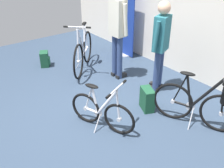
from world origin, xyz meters
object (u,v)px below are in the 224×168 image
Objects in this scene: visitor_near_wall at (118,26)px; handbag_on_floor at (147,99)px; display_bike_right at (83,52)px; folding_bike_foreground at (102,111)px; display_bike_left at (206,103)px; floor_banner_stand at (125,22)px; visitor_browsing at (161,42)px; backpack_on_floor at (45,59)px.

visitor_near_wall is 4.79× the size of handbag_on_floor.
folding_bike_foreground is at bearing -24.58° from display_bike_right.
floor_banner_stand is at bearing 162.73° from display_bike_left.
backpack_on_floor is at bearing -151.39° from visitor_browsing.
floor_banner_stand is at bearing 133.36° from folding_bike_foreground.
handbag_on_floor is at bearing -30.97° from floor_banner_stand.
handbag_on_floor is at bearing 85.86° from folding_bike_foreground.
display_bike_right is at bearing -158.50° from visitor_browsing.
visitor_browsing is at bearing 166.90° from display_bike_left.
display_bike_right is (-1.90, 0.87, 0.10)m from folding_bike_foreground.
display_bike_right is at bearing 155.42° from folding_bike_foreground.
visitor_near_wall is at bearing 133.79° from folding_bike_foreground.
display_bike_left is 0.66× the size of visitor_near_wall.
floor_banner_stand is 4.74× the size of handbag_on_floor.
handbag_on_floor is at bearing -58.89° from visitor_browsing.
visitor_browsing is at bearing 28.61° from backpack_on_floor.
visitor_near_wall is at bearing 179.75° from display_bike_left.
visitor_browsing is (1.69, -0.62, 0.11)m from floor_banner_stand.
folding_bike_foreground is 1.65m from visitor_browsing.
visitor_near_wall is (-2.07, 0.01, 0.64)m from display_bike_left.
display_bike_right is 0.61× the size of visitor_near_wall.
floor_banner_stand is 1.61× the size of display_bike_right.
visitor_browsing reaches higher than display_bike_right.
backpack_on_floor is at bearing -107.17° from floor_banner_stand.
display_bike_left is (2.90, -0.90, -0.39)m from floor_banner_stand.
visitor_near_wall is 1.55m from handbag_on_floor.
visitor_near_wall reaches higher than folding_bike_foreground.
visitor_browsing is (-1.21, 0.28, 0.50)m from display_bike_left.
backpack_on_floor is (-3.47, -0.95, -0.26)m from display_bike_left.
backpack_on_floor is (-2.57, 0.26, -0.13)m from folding_bike_foreground.
display_bike_left is at bearing 53.22° from folding_bike_foreground.
display_bike_right reaches higher than handbag_on_floor.
visitor_browsing is (-0.31, 1.49, 0.64)m from folding_bike_foreground.
display_bike_right is 3.34× the size of backpack_on_floor.
display_bike_left is 0.94m from handbag_on_floor.
handbag_on_floor is (2.06, -1.23, -0.63)m from floor_banner_stand.
display_bike_right is 0.93m from backpack_on_floor.
display_bike_left is at bearing 6.98° from display_bike_right.
display_bike_left is 3.61m from backpack_on_floor.
display_bike_right is 1.05m from visitor_near_wall.
folding_bike_foreground is 0.61× the size of visitor_browsing.
floor_banner_stand reaches higher than display_bike_right.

